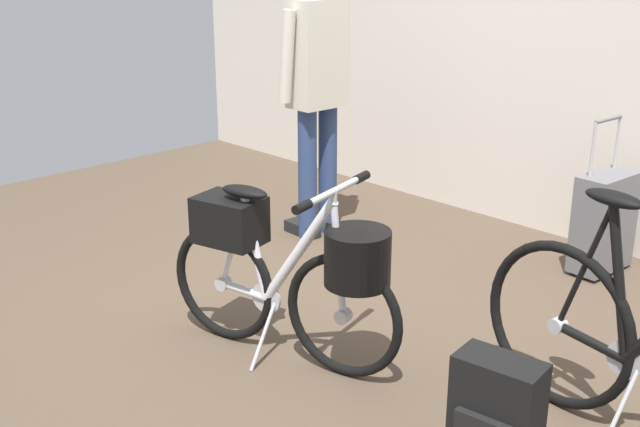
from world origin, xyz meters
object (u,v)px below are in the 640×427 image
rolling_suitcase (604,221)px  backpack_on_floor (496,414)px  folding_bike_foreground (289,266)px  visitor_near_wall (317,83)px

rolling_suitcase → backpack_on_floor: 1.89m
folding_bike_foreground → backpack_on_floor: folding_bike_foreground is taller
folding_bike_foreground → visitor_near_wall: visitor_near_wall is taller
visitor_near_wall → rolling_suitcase: size_ratio=1.94×
folding_bike_foreground → rolling_suitcase: bearing=75.7°
folding_bike_foreground → backpack_on_floor: bearing=0.0°
rolling_suitcase → backpack_on_floor: (0.55, -1.81, -0.09)m
folding_bike_foreground → backpack_on_floor: 1.04m
folding_bike_foreground → backpack_on_floor: size_ratio=2.78×
folding_bike_foreground → rolling_suitcase: size_ratio=1.34×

